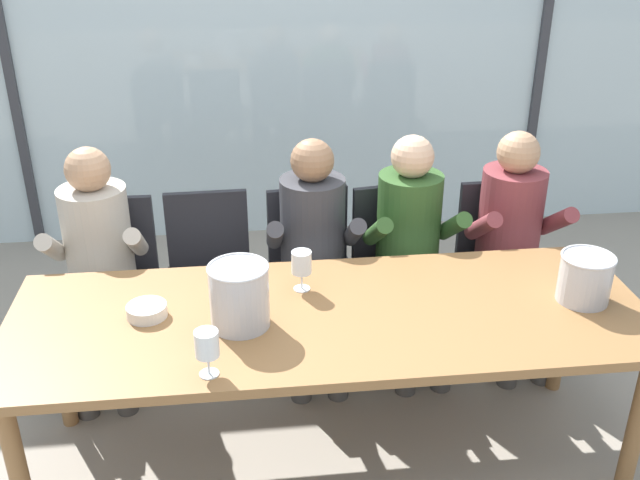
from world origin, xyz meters
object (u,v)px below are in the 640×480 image
at_px(tasting_bowl, 147,311).
at_px(person_beige_jumper, 98,256).
at_px(dining_table, 330,327).
at_px(person_olive_shirt, 412,239).
at_px(person_maroon_top, 515,234).
at_px(ice_bucket_primary, 585,277).
at_px(chair_right_of_center, 397,257).
at_px(chair_near_window_right, 500,253).
at_px(wine_glass_by_left_taster, 302,264).
at_px(chair_left_of_center, 210,266).
at_px(chair_near_curtain, 114,272).
at_px(person_charcoal_jacket, 314,244).
at_px(wine_glass_near_bucket, 207,346).
at_px(chair_center, 312,261).
at_px(ice_bucket_secondary, 239,295).

bearing_deg(tasting_bowl, person_beige_jumper, 114.31).
distance_m(dining_table, person_olive_shirt, 0.88).
distance_m(person_maroon_top, ice_bucket_primary, 0.76).
height_order(dining_table, person_maroon_top, person_maroon_top).
distance_m(person_maroon_top, tasting_bowl, 1.87).
relative_size(chair_right_of_center, person_maroon_top, 0.73).
height_order(chair_near_window_right, wine_glass_by_left_taster, wine_glass_by_left_taster).
bearing_deg(dining_table, person_beige_jumper, 144.48).
bearing_deg(chair_left_of_center, wine_glass_by_left_taster, -60.40).
xyz_separation_m(chair_left_of_center, tasting_bowl, (-0.21, -0.83, 0.25)).
bearing_deg(ice_bucket_primary, chair_near_curtain, 156.18).
distance_m(person_charcoal_jacket, wine_glass_near_bucket, 1.19).
bearing_deg(chair_center, chair_near_window_right, -7.41).
bearing_deg(wine_glass_by_left_taster, chair_near_curtain, 142.98).
xyz_separation_m(person_olive_shirt, wine_glass_by_left_taster, (-0.60, -0.53, 0.18)).
xyz_separation_m(dining_table, chair_left_of_center, (-0.51, 0.89, -0.16)).
bearing_deg(wine_glass_near_bucket, wine_glass_by_left_taster, 55.88).
distance_m(chair_left_of_center, chair_right_of_center, 0.97).
bearing_deg(chair_center, wine_glass_near_bucket, -117.47).
height_order(person_maroon_top, tasting_bowl, person_maroon_top).
height_order(dining_table, person_beige_jumper, person_beige_jumper).
xyz_separation_m(chair_left_of_center, ice_bucket_secondary, (0.16, -0.93, 0.36)).
bearing_deg(chair_near_window_right, chair_right_of_center, 177.33).
height_order(chair_near_curtain, person_olive_shirt, person_olive_shirt).
bearing_deg(person_maroon_top, chair_near_curtain, 174.26).
bearing_deg(chair_center, chair_right_of_center, -7.36).
distance_m(chair_right_of_center, wine_glass_near_bucket, 1.57).
xyz_separation_m(dining_table, ice_bucket_secondary, (-0.35, -0.04, 0.20)).
bearing_deg(wine_glass_by_left_taster, chair_right_of_center, 50.29).
xyz_separation_m(chair_right_of_center, ice_bucket_primary, (0.57, -0.89, 0.33)).
relative_size(person_beige_jumper, person_maroon_top, 1.00).
height_order(chair_center, person_maroon_top, person_maroon_top).
bearing_deg(wine_glass_by_left_taster, person_beige_jumper, 150.33).
relative_size(chair_center, person_maroon_top, 0.73).
bearing_deg(person_beige_jumper, chair_near_window_right, 1.17).
relative_size(chair_center, ice_bucket_primary, 3.99).
bearing_deg(chair_near_curtain, person_olive_shirt, -4.40).
relative_size(chair_right_of_center, person_olive_shirt, 0.73).
xyz_separation_m(person_olive_shirt, ice_bucket_primary, (0.53, -0.74, 0.16)).
relative_size(person_maroon_top, wine_glass_by_left_taster, 6.80).
xyz_separation_m(person_maroon_top, ice_bucket_primary, (0.00, -0.74, 0.16)).
bearing_deg(person_charcoal_jacket, dining_table, -89.56).
height_order(chair_near_curtain, chair_center, same).
relative_size(chair_left_of_center, person_beige_jumper, 0.73).
xyz_separation_m(ice_bucket_secondary, wine_glass_near_bucket, (-0.11, -0.31, -0.01)).
relative_size(ice_bucket_primary, ice_bucket_secondary, 0.85).
distance_m(person_beige_jumper, wine_glass_by_left_taster, 1.08).
bearing_deg(dining_table, chair_left_of_center, 119.67).
bearing_deg(tasting_bowl, chair_center, 48.38).
relative_size(chair_near_window_right, person_olive_shirt, 0.73).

